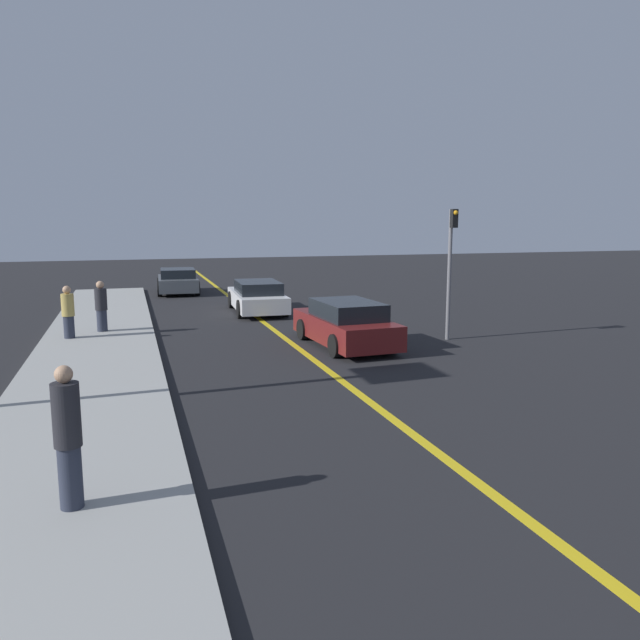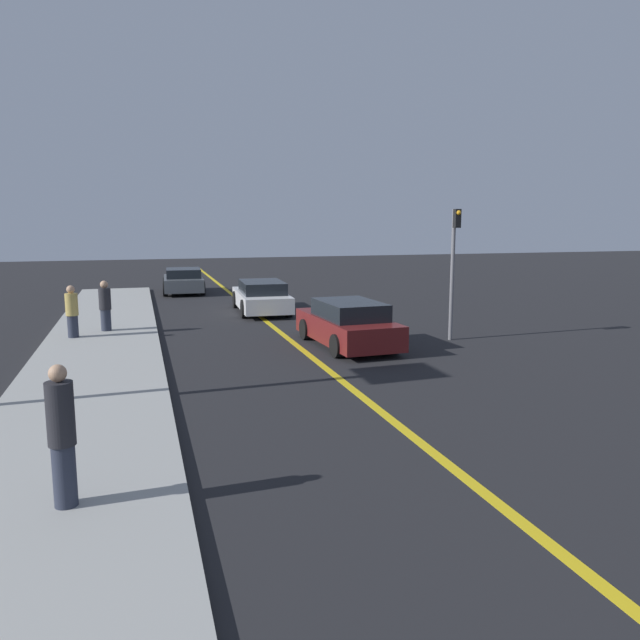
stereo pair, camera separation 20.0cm
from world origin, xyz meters
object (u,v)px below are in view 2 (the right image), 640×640
car_ahead_center (348,324)px  pedestrian_far_standing (72,312)px  pedestrian_mid_group (62,436)px  traffic_light (454,260)px  car_far_distant (261,297)px  car_parked_left_lot (183,281)px  pedestrian_by_sign (105,306)px

car_ahead_center → pedestrian_far_standing: (-7.73, 3.07, 0.25)m
pedestrian_mid_group → traffic_light: (10.09, 8.92, 1.40)m
car_ahead_center → car_far_distant: car_ahead_center is taller
car_ahead_center → pedestrian_far_standing: bearing=155.0°
car_parked_left_lot → pedestrian_by_sign: (-3.20, -10.76, 0.31)m
car_far_distant → pedestrian_far_standing: size_ratio=2.95×
car_parked_left_lot → car_ahead_center: bearing=-73.6°
car_ahead_center → pedestrian_far_standing: size_ratio=2.79×
car_far_distant → pedestrian_mid_group: pedestrian_mid_group is taller
car_ahead_center → pedestrian_far_standing: 8.32m
car_ahead_center → pedestrian_mid_group: (-6.75, -8.90, 0.38)m
car_far_distant → traffic_light: 8.76m
pedestrian_far_standing → car_ahead_center: bearing=-21.7°
car_far_distant → traffic_light: (4.45, -7.32, 1.82)m
car_ahead_center → pedestrian_by_sign: bearing=146.3°
pedestrian_far_standing → traffic_light: 11.58m
pedestrian_mid_group → pedestrian_far_standing: pedestrian_mid_group is taller
car_parked_left_lot → pedestrian_far_standing: (-4.11, -11.69, 0.29)m
car_parked_left_lot → pedestrian_mid_group: 23.87m
pedestrian_by_sign → car_parked_left_lot: bearing=73.4°
car_ahead_center → pedestrian_mid_group: bearing=-130.5°
car_far_distant → pedestrian_by_sign: (-5.71, -3.33, 0.30)m
pedestrian_by_sign → traffic_light: size_ratio=0.41×
car_parked_left_lot → pedestrian_mid_group: bearing=-94.9°
pedestrian_far_standing → car_far_distant: bearing=32.8°
pedestrian_by_sign → pedestrian_mid_group: bearing=-89.7°
car_far_distant → car_parked_left_lot: (-2.51, 7.42, -0.01)m
pedestrian_mid_group → pedestrian_far_standing: 12.01m
pedestrian_mid_group → pedestrian_far_standing: bearing=94.7°
car_far_distant → pedestrian_by_sign: size_ratio=2.89×
traffic_light → pedestrian_far_standing: bearing=164.6°
car_parked_left_lot → pedestrian_mid_group: pedestrian_mid_group is taller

